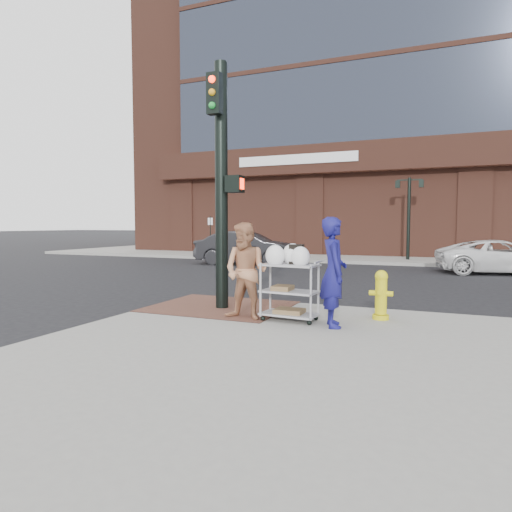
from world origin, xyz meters
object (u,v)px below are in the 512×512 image
at_px(fire_hydrant, 381,294).
at_px(pedestrian_tan, 246,271).
at_px(woman_blue, 333,272).
at_px(sedan_dark, 247,248).
at_px(lamp_post, 409,209).
at_px(traffic_signal_pole, 222,178).
at_px(utility_cart, 290,286).
at_px(minivan_white, 501,257).

bearing_deg(fire_hydrant, pedestrian_tan, -157.31).
bearing_deg(woman_blue, pedestrian_tan, 69.10).
relative_size(pedestrian_tan, sedan_dark, 0.37).
xyz_separation_m(lamp_post, traffic_signal_pole, (-2.48, -15.23, 0.21)).
distance_m(woman_blue, pedestrian_tan, 1.61).
xyz_separation_m(woman_blue, utility_cart, (-0.83, 0.15, -0.30)).
height_order(traffic_signal_pole, minivan_white, traffic_signal_pole).
distance_m(lamp_post, pedestrian_tan, 16.19).
distance_m(woman_blue, utility_cart, 0.90).
distance_m(lamp_post, fire_hydrant, 15.23).
bearing_deg(pedestrian_tan, sedan_dark, 118.34).
distance_m(woman_blue, minivan_white, 12.56).
relative_size(utility_cart, fire_hydrant, 1.53).
relative_size(traffic_signal_pole, sedan_dark, 1.05).
distance_m(traffic_signal_pole, minivan_white, 13.00).
relative_size(traffic_signal_pole, fire_hydrant, 5.53).
bearing_deg(lamp_post, woman_blue, -89.88).
relative_size(traffic_signal_pole, utility_cart, 3.60).
height_order(woman_blue, fire_hydrant, woman_blue).
distance_m(woman_blue, fire_hydrant, 1.23).
bearing_deg(sedan_dark, woman_blue, -156.37).
bearing_deg(traffic_signal_pole, pedestrian_tan, -41.95).
relative_size(woman_blue, minivan_white, 0.40).
bearing_deg(minivan_white, sedan_dark, 78.03).
bearing_deg(lamp_post, traffic_signal_pole, -99.24).
distance_m(minivan_white, utility_cart, 12.68).
bearing_deg(traffic_signal_pole, lamp_post, 80.76).
height_order(pedestrian_tan, minivan_white, pedestrian_tan).
distance_m(traffic_signal_pole, pedestrian_tan, 2.16).
bearing_deg(minivan_white, woman_blue, 150.22).
bearing_deg(sedan_dark, utility_cart, -159.18).
bearing_deg(sedan_dark, lamp_post, -65.30).
height_order(woman_blue, pedestrian_tan, woman_blue).
distance_m(traffic_signal_pole, woman_blue, 3.16).
bearing_deg(pedestrian_tan, fire_hydrant, 27.09).
bearing_deg(sedan_dark, pedestrian_tan, -162.58).
bearing_deg(traffic_signal_pole, fire_hydrant, 2.57).
xyz_separation_m(woman_blue, sedan_dark, (-6.89, 11.86, -0.30)).
bearing_deg(minivan_white, fire_hydrant, 152.07).
height_order(lamp_post, utility_cart, lamp_post).
bearing_deg(fire_hydrant, minivan_white, 74.84).
distance_m(lamp_post, traffic_signal_pole, 15.43).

